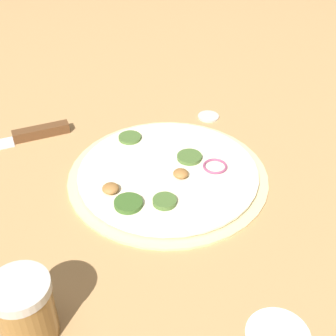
% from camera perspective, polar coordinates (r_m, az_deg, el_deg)
% --- Properties ---
extents(ground_plane, '(3.00, 3.00, 0.00)m').
position_cam_1_polar(ground_plane, '(0.74, 0.00, -1.08)').
color(ground_plane, tan).
extents(pizza, '(0.32, 0.32, 0.02)m').
position_cam_1_polar(pizza, '(0.74, -0.07, -0.76)').
color(pizza, beige).
rests_on(pizza, ground_plane).
extents(knife, '(0.16, 0.24, 0.02)m').
position_cam_1_polar(knife, '(0.86, -17.59, 3.61)').
color(knife, silver).
rests_on(knife, ground_plane).
extents(spice_jar, '(0.07, 0.07, 0.08)m').
position_cam_1_polar(spice_jar, '(0.54, -17.04, -16.15)').
color(spice_jar, olive).
rests_on(spice_jar, ground_plane).
extents(loose_cap, '(0.04, 0.04, 0.01)m').
position_cam_1_polar(loose_cap, '(0.90, 4.95, 6.37)').
color(loose_cap, beige).
rests_on(loose_cap, ground_plane).
extents(flour_patch, '(0.07, 0.07, 0.00)m').
position_cam_1_polar(flour_patch, '(0.57, 13.29, -19.18)').
color(flour_patch, white).
rests_on(flour_patch, ground_plane).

